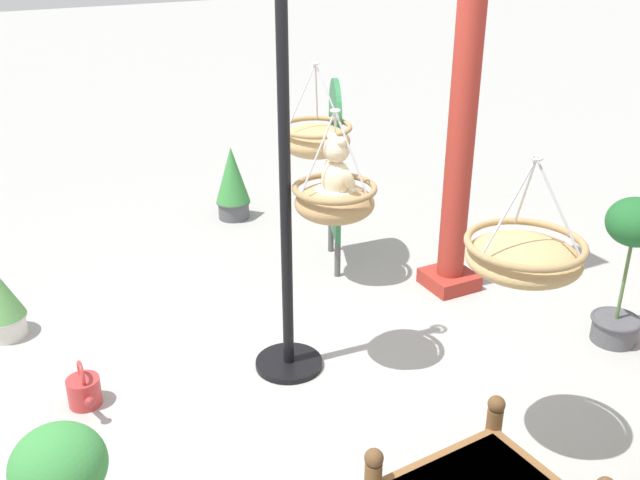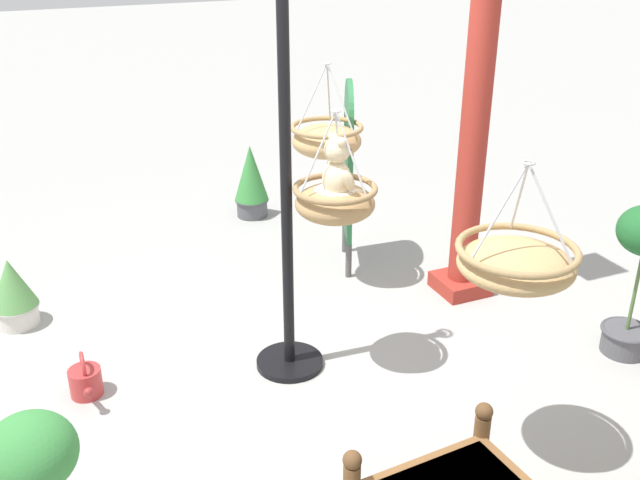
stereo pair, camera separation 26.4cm
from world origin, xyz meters
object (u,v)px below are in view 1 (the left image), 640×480
Objects in this scene: greenhouse_pillar_right at (463,116)px; potted_plant_small_succulent at (629,258)px; display_pole_central at (287,254)px; hanging_basket_left_high at (316,139)px; potted_plant_conical_shrub at (0,303)px; display_sign_board at (335,159)px; potted_plant_tall_leafy at (232,183)px; teddy_bear at (338,172)px; hanging_basket_with_teddy at (334,200)px; hanging_basket_right_low at (524,256)px; watering_can at (84,391)px.

greenhouse_pillar_right is 1.50m from potted_plant_small_succulent.
hanging_basket_left_high is (-0.94, 0.68, 0.39)m from display_pole_central.
potted_plant_small_succulent is 4.29m from potted_plant_conical_shrub.
hanging_basket_left_high is at bearing -49.09° from display_sign_board.
display_pole_central is at bearing 52.30° from potted_plant_conical_shrub.
potted_plant_small_succulent is 2.04× the size of potted_plant_conical_shrub.
potted_plant_tall_leafy is 1.49m from display_sign_board.
display_sign_board is at bearing 152.29° from teddy_bear.
hanging_basket_with_teddy is 1.10× the size of hanging_basket_right_low.
greenhouse_pillar_right is 2.71× the size of potted_plant_small_succulent.
teddy_bear is at bearing 77.57° from watering_can.
potted_plant_tall_leafy is (-2.67, 0.31, -1.00)m from teddy_bear.
hanging_basket_left_high reaches higher than watering_can.
display_sign_board is at bearing 114.22° from watering_can.
hanging_basket_with_teddy reaches higher than hanging_basket_right_low.
hanging_basket_with_teddy is 1.90m from watering_can.
display_pole_central is 1.65× the size of display_sign_board.
hanging_basket_right_low is (1.14, 0.44, 0.03)m from hanging_basket_with_teddy.
teddy_bear is 0.14× the size of greenhouse_pillar_right.
hanging_basket_left_high is 0.24× the size of greenhouse_pillar_right.
hanging_basket_right_low is 1.17× the size of potted_plant_conical_shrub.
hanging_basket_with_teddy is at bearing -67.15° from greenhouse_pillar_right.
watering_can is at bearing -105.46° from potted_plant_small_succulent.
display_pole_central is 3.75× the size of hanging_basket_left_high.
potted_plant_conical_shrub is at bearing -137.71° from hanging_basket_right_low.
greenhouse_pillar_right is 3.52m from potted_plant_conical_shrub.
hanging_basket_with_teddy is at bearing -90.00° from teddy_bear.
hanging_basket_left_high reaches higher than potted_plant_small_succulent.
greenhouse_pillar_right is at bearing 113.17° from teddy_bear.
watering_can is at bearing -102.43° from teddy_bear.
potted_plant_tall_leafy is at bearing 119.86° from potted_plant_conical_shrub.
display_sign_board is (-0.79, -0.62, -0.46)m from greenhouse_pillar_right.
hanging_basket_right_low is 1.95m from greenhouse_pillar_right.
display_pole_central reaches higher than potted_plant_tall_leafy.
potted_plant_small_succulent is (0.61, 1.87, -0.72)m from teddy_bear.
hanging_basket_left_high is at bearing 159.56° from teddy_bear.
hanging_basket_with_teddy is 1.22m from hanging_basket_right_low.
potted_plant_tall_leafy is (-1.58, -0.10, -0.85)m from hanging_basket_left_high.
greenhouse_pillar_right is 4.03× the size of potted_plant_tall_leafy.
teddy_bear reaches higher than potted_plant_tall_leafy.
greenhouse_pillar_right is (0.52, 0.93, 0.18)m from hanging_basket_left_high.
hanging_basket_left_high is 0.65× the size of potted_plant_small_succulent.
hanging_basket_with_teddy is at bearing 59.04° from display_pole_central.
display_sign_board is (-1.21, 0.98, 0.11)m from display_pole_central.
teddy_bear is 2.60m from potted_plant_conical_shrub.
greenhouse_pillar_right reaches higher than potted_plant_conical_shrub.
teddy_bear is at bearing 53.44° from potted_plant_conical_shrub.
potted_plant_small_succulent is (1.18, 0.54, -0.75)m from greenhouse_pillar_right.
watering_can is at bearing -85.43° from greenhouse_pillar_right.
potted_plant_conical_shrub is at bearing -126.87° from hanging_basket_with_teddy.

